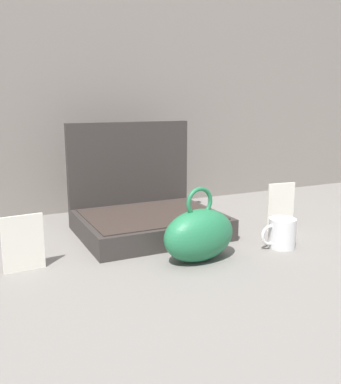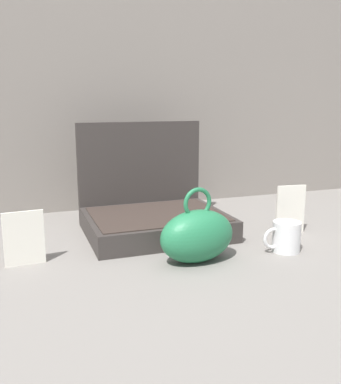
% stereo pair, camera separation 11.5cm
% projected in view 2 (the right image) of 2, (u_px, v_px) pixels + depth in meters
% --- Properties ---
extents(ground_plane, '(6.00, 6.00, 0.00)m').
position_uv_depth(ground_plane, '(162.00, 252.00, 1.20)').
color(ground_plane, slate).
extents(back_wall, '(3.20, 0.06, 1.40)m').
position_uv_depth(back_wall, '(112.00, 21.00, 1.59)').
color(back_wall, gray).
rests_on(back_wall, ground_plane).
extents(open_suitcase, '(0.43, 0.36, 0.34)m').
position_uv_depth(open_suitcase, '(152.00, 209.00, 1.39)').
color(open_suitcase, '#332D2B').
rests_on(open_suitcase, ground_plane).
extents(teal_pouch_handbag, '(0.22, 0.14, 0.20)m').
position_uv_depth(teal_pouch_handbag, '(197.00, 235.00, 1.12)').
color(teal_pouch_handbag, '#237247').
rests_on(teal_pouch_handbag, ground_plane).
extents(coffee_mug, '(0.11, 0.08, 0.09)m').
position_uv_depth(coffee_mug, '(286.00, 237.00, 1.20)').
color(coffee_mug, silver).
rests_on(coffee_mug, ground_plane).
extents(info_card_left, '(0.10, 0.01, 0.14)m').
position_uv_depth(info_card_left, '(24.00, 238.00, 1.10)').
color(info_card_left, silver).
rests_on(info_card_left, ground_plane).
extents(poster_card_right, '(0.10, 0.02, 0.15)m').
position_uv_depth(poster_card_right, '(291.00, 209.00, 1.36)').
color(poster_card_right, silver).
rests_on(poster_card_right, ground_plane).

